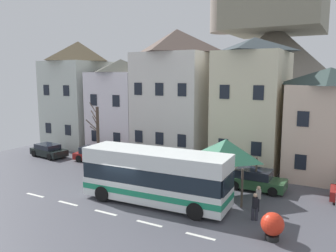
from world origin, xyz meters
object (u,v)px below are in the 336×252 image
at_px(townhouse_04, 327,124).
at_px(hilltop_castle, 273,71).
at_px(parked_car_04, 256,180).
at_px(bare_tree_00, 98,138).
at_px(parked_car_01, 96,155).
at_px(parked_car_03, 49,151).
at_px(townhouse_03, 252,104).
at_px(townhouse_02, 177,95).
at_px(townhouse_01, 121,106).
at_px(transit_bus, 156,177).
at_px(pedestrian_00, 258,198).
at_px(parked_car_02, 137,161).
at_px(townhouse_00, 80,94).
at_px(bus_shelter, 226,150).
at_px(public_bench, 251,183).
at_px(pedestrian_01, 255,206).
at_px(harbour_buoy, 272,225).

bearing_deg(townhouse_04, hilltop_castle, 110.87).
distance_m(parked_car_04, bare_tree_00, 12.95).
distance_m(parked_car_01, parked_car_03, 5.37).
bearing_deg(townhouse_03, townhouse_02, -179.06).
bearing_deg(townhouse_01, transit_bus, -45.41).
distance_m(townhouse_02, pedestrian_00, 15.00).
bearing_deg(hilltop_castle, parked_car_02, -99.45).
bearing_deg(townhouse_00, bus_shelter, -21.45).
bearing_deg(parked_car_03, public_bench, 7.17).
bearing_deg(parked_car_01, pedestrian_01, -25.96).
xyz_separation_m(transit_bus, parked_car_04, (4.81, 5.62, -1.00)).
distance_m(townhouse_00, parked_car_04, 23.23).
bearing_deg(public_bench, pedestrian_00, -68.93).
height_order(public_bench, harbour_buoy, harbour_buoy).
distance_m(townhouse_01, pedestrian_00, 19.13).
bearing_deg(townhouse_04, pedestrian_00, -107.96).
xyz_separation_m(townhouse_00, hilltop_castle, (16.52, 23.44, 2.74)).
xyz_separation_m(townhouse_02, bare_tree_00, (-3.37, -7.57, -3.25)).
bearing_deg(townhouse_02, townhouse_00, 178.91).
bearing_deg(pedestrian_00, bare_tree_00, 172.17).
bearing_deg(parked_car_01, townhouse_01, 87.97).
distance_m(bus_shelter, parked_car_04, 3.50).
relative_size(pedestrian_01, public_bench, 1.05).
height_order(townhouse_01, public_bench, townhouse_01).
height_order(townhouse_03, harbour_buoy, townhouse_03).
relative_size(bus_shelter, parked_car_02, 0.85).
bearing_deg(parked_car_01, townhouse_04, 6.65).
bearing_deg(townhouse_02, parked_car_03, -151.49).
height_order(transit_bus, public_bench, transit_bus).
relative_size(townhouse_04, pedestrian_01, 5.47).
xyz_separation_m(townhouse_04, bus_shelter, (-5.51, -7.06, -1.19)).
bearing_deg(bus_shelter, townhouse_01, 152.72).
bearing_deg(townhouse_04, transit_bus, -129.50).
relative_size(townhouse_04, parked_car_03, 2.12).
bearing_deg(harbour_buoy, townhouse_04, 83.57).
height_order(townhouse_03, bare_tree_00, townhouse_03).
xyz_separation_m(parked_car_03, pedestrian_00, (21.43, -3.46, 0.20)).
relative_size(bus_shelter, parked_car_03, 0.94).
bearing_deg(bare_tree_00, townhouse_03, 35.84).
xyz_separation_m(townhouse_03, pedestrian_01, (3.27, -10.99, -4.72)).
distance_m(parked_car_01, parked_car_02, 4.85).
bearing_deg(parked_car_02, townhouse_01, 128.51).
distance_m(townhouse_00, townhouse_03, 19.86).
xyz_separation_m(townhouse_02, parked_car_04, (9.26, -5.70, -5.41)).
bearing_deg(parked_car_02, bus_shelter, -23.49).
distance_m(townhouse_03, parked_car_02, 11.03).
bearing_deg(townhouse_01, harbour_buoy, -33.88).
relative_size(townhouse_01, townhouse_02, 0.78).
relative_size(parked_car_03, bare_tree_00, 0.70).
distance_m(townhouse_04, parked_car_03, 25.12).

